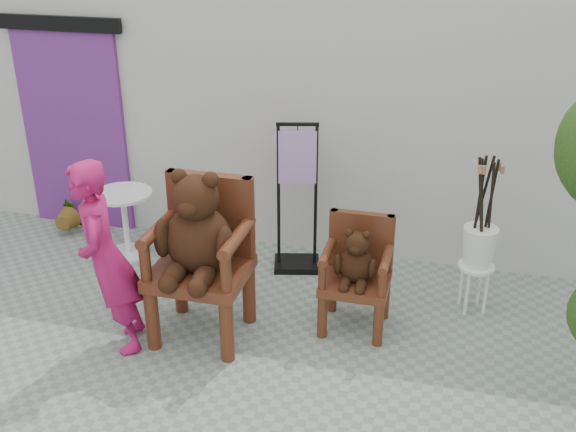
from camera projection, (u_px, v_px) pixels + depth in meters
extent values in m
plane|color=gray|center=(276.00, 415.00, 4.85)|extent=(60.00, 60.00, 0.00)
cube|color=beige|center=(356.00, 101.00, 6.94)|extent=(9.00, 1.00, 3.00)
cube|color=#68287A|center=(75.00, 131.00, 7.34)|extent=(1.20, 0.08, 2.20)
cube|color=black|center=(58.00, 23.00, 6.83)|extent=(1.40, 0.06, 0.15)
cylinder|color=#461E0F|center=(152.00, 319.00, 5.48)|extent=(0.12, 0.12, 0.54)
cylinder|color=#461E0F|center=(180.00, 284.00, 5.99)|extent=(0.12, 0.12, 0.54)
cylinder|color=#461E0F|center=(227.00, 331.00, 5.34)|extent=(0.12, 0.12, 0.54)
cylinder|color=#461E0F|center=(249.00, 294.00, 5.84)|extent=(0.12, 0.12, 0.54)
cube|color=#461E0F|center=(200.00, 273.00, 5.53)|extent=(0.77, 0.71, 0.10)
cube|color=#461E0F|center=(211.00, 213.00, 5.62)|extent=(0.73, 0.10, 0.71)
cylinder|color=#461E0F|center=(174.00, 209.00, 5.70)|extent=(0.10, 0.10, 0.71)
cylinder|color=#461E0F|center=(145.00, 262.00, 5.26)|extent=(0.09, 0.09, 0.32)
cylinder|color=#461E0F|center=(159.00, 228.00, 5.45)|extent=(0.10, 0.67, 0.10)
cylinder|color=#461E0F|center=(249.00, 218.00, 5.55)|extent=(0.10, 0.10, 0.71)
cylinder|color=#461E0F|center=(226.00, 272.00, 5.11)|extent=(0.09, 0.09, 0.32)
cylinder|color=#461E0F|center=(237.00, 237.00, 5.30)|extent=(0.10, 0.67, 0.10)
ellipsoid|color=black|center=(199.00, 240.00, 5.43)|extent=(0.56, 0.48, 0.59)
sphere|color=black|center=(195.00, 198.00, 5.24)|extent=(0.37, 0.37, 0.37)
ellipsoid|color=black|center=(188.00, 208.00, 5.13)|extent=(0.17, 0.13, 0.13)
sphere|color=black|center=(179.00, 177.00, 5.22)|extent=(0.13, 0.13, 0.13)
sphere|color=black|center=(211.00, 180.00, 5.16)|extent=(0.13, 0.13, 0.13)
ellipsoid|color=black|center=(162.00, 238.00, 5.37)|extent=(0.13, 0.19, 0.34)
ellipsoid|color=black|center=(175.00, 274.00, 5.32)|extent=(0.16, 0.33, 0.16)
sphere|color=black|center=(168.00, 284.00, 5.21)|extent=(0.16, 0.16, 0.16)
ellipsoid|color=black|center=(225.00, 246.00, 5.25)|extent=(0.13, 0.19, 0.34)
ellipsoid|color=black|center=(203.00, 278.00, 5.26)|extent=(0.16, 0.33, 0.16)
sphere|color=black|center=(197.00, 288.00, 5.16)|extent=(0.16, 0.16, 0.16)
cylinder|color=#461E0F|center=(322.00, 316.00, 5.65)|extent=(0.08, 0.08, 0.40)
cylinder|color=#461E0F|center=(332.00, 291.00, 6.03)|extent=(0.08, 0.08, 0.40)
cylinder|color=#461E0F|center=(378.00, 324.00, 5.55)|extent=(0.08, 0.08, 0.40)
cylinder|color=#461E0F|center=(385.00, 298.00, 5.92)|extent=(0.08, 0.08, 0.40)
cube|color=#461E0F|center=(355.00, 283.00, 5.69)|extent=(0.57, 0.52, 0.08)
cube|color=#461E0F|center=(361.00, 240.00, 5.76)|extent=(0.54, 0.08, 0.52)
cylinder|color=#461E0F|center=(333.00, 237.00, 5.81)|extent=(0.08, 0.08, 0.52)
cylinder|color=#461E0F|center=(322.00, 276.00, 5.49)|extent=(0.07, 0.07, 0.24)
cylinder|color=#461E0F|center=(328.00, 251.00, 5.63)|extent=(0.08, 0.49, 0.08)
cylinder|color=#461E0F|center=(390.00, 244.00, 5.70)|extent=(0.08, 0.08, 0.52)
cylinder|color=#461E0F|center=(382.00, 283.00, 5.38)|extent=(0.07, 0.07, 0.24)
cylinder|color=#461E0F|center=(386.00, 258.00, 5.52)|extent=(0.08, 0.49, 0.08)
ellipsoid|color=black|center=(356.00, 265.00, 5.62)|extent=(0.31, 0.26, 0.32)
sphere|color=black|center=(357.00, 244.00, 5.52)|extent=(0.20, 0.20, 0.20)
ellipsoid|color=black|center=(355.00, 250.00, 5.45)|extent=(0.09, 0.07, 0.07)
sphere|color=black|center=(349.00, 233.00, 5.50)|extent=(0.07, 0.07, 0.07)
sphere|color=black|center=(366.00, 235.00, 5.47)|extent=(0.07, 0.07, 0.07)
ellipsoid|color=black|center=(338.00, 265.00, 5.59)|extent=(0.07, 0.10, 0.18)
ellipsoid|color=black|center=(345.00, 283.00, 5.56)|extent=(0.09, 0.18, 0.09)
sphere|color=black|center=(343.00, 289.00, 5.50)|extent=(0.09, 0.09, 0.09)
ellipsoid|color=black|center=(373.00, 269.00, 5.52)|extent=(0.07, 0.10, 0.18)
ellipsoid|color=black|center=(361.00, 286.00, 5.53)|extent=(0.09, 0.18, 0.09)
sphere|color=black|center=(360.00, 291.00, 5.47)|extent=(0.09, 0.09, 0.09)
imported|color=#B01557|center=(107.00, 259.00, 5.28)|extent=(0.60, 0.70, 1.63)
cylinder|color=white|center=(122.00, 194.00, 6.79)|extent=(0.60, 0.60, 0.03)
cylinder|color=white|center=(126.00, 224.00, 6.94)|extent=(0.06, 0.06, 0.68)
cylinder|color=white|center=(129.00, 253.00, 7.08)|extent=(0.44, 0.44, 0.03)
cube|color=black|center=(279.00, 199.00, 6.53)|extent=(0.04, 0.04, 1.50)
cube|color=black|center=(316.00, 199.00, 6.53)|extent=(0.04, 0.04, 1.50)
cube|color=black|center=(298.00, 124.00, 6.21)|extent=(0.40, 0.12, 0.03)
cube|color=black|center=(297.00, 264.00, 6.83)|extent=(0.52, 0.45, 0.06)
cube|color=#B88DCE|center=(297.00, 157.00, 6.34)|extent=(0.36, 0.12, 0.52)
cylinder|color=black|center=(298.00, 127.00, 6.23)|extent=(0.01, 0.01, 0.08)
cylinder|color=white|center=(476.00, 266.00, 5.94)|extent=(0.32, 0.32, 0.03)
cylinder|color=white|center=(483.00, 284.00, 6.09)|extent=(0.03, 0.03, 0.44)
cylinder|color=white|center=(464.00, 282.00, 6.13)|extent=(0.03, 0.03, 0.44)
cylinder|color=white|center=(463.00, 291.00, 5.98)|extent=(0.03, 0.03, 0.44)
cylinder|color=white|center=(483.00, 294.00, 5.94)|extent=(0.03, 0.03, 0.44)
cylinder|color=black|center=(482.00, 200.00, 5.73)|extent=(0.13, 0.08, 0.80)
cylinder|color=#956744|center=(484.00, 163.00, 5.63)|extent=(0.05, 0.04, 0.08)
cylinder|color=black|center=(482.00, 204.00, 5.65)|extent=(0.11, 0.08, 0.80)
cylinder|color=#956744|center=(484.00, 170.00, 5.49)|extent=(0.04, 0.04, 0.08)
cylinder|color=black|center=(479.00, 201.00, 5.71)|extent=(0.05, 0.11, 0.80)
cylinder|color=#956744|center=(480.00, 165.00, 5.59)|extent=(0.04, 0.04, 0.07)
cylinder|color=black|center=(490.00, 202.00, 5.69)|extent=(0.06, 0.10, 0.80)
cylinder|color=#956744|center=(499.00, 166.00, 5.56)|extent=(0.04, 0.04, 0.07)
cylinder|color=black|center=(481.00, 204.00, 5.66)|extent=(0.13, 0.13, 0.79)
cylinder|color=#956744|center=(480.00, 170.00, 5.50)|extent=(0.05, 0.04, 0.08)
cylinder|color=black|center=(491.00, 204.00, 5.66)|extent=(0.06, 0.17, 0.79)
cylinder|color=#956744|center=(503.00, 169.00, 5.50)|extent=(0.04, 0.05, 0.08)
imported|color=black|center=(73.00, 213.00, 7.52)|extent=(0.39, 0.34, 0.43)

